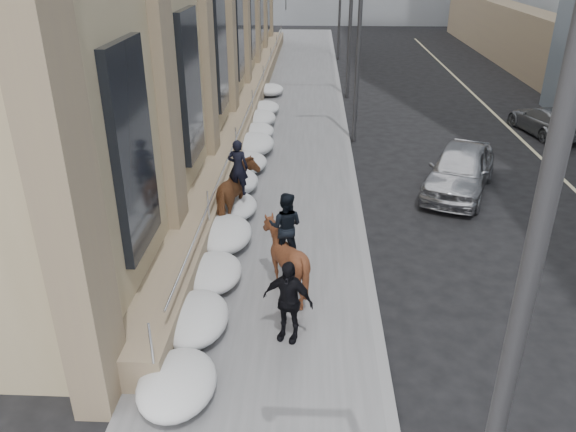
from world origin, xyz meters
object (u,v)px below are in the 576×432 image
object	(u,v)px
mounted_horse_right	(285,253)
car_silver	(460,170)
pedestrian	(288,301)
mounted_horse_left	(237,191)
car_grey	(545,121)

from	to	relation	value
mounted_horse_right	car_silver	size ratio (longest dim) A/B	0.52
pedestrian	mounted_horse_left	bearing A→B (deg)	125.37
mounted_horse_right	car_silver	distance (m)	8.91
mounted_horse_left	pedestrian	distance (m)	6.01
car_silver	pedestrian	bearing A→B (deg)	-100.60
mounted_horse_left	mounted_horse_right	world-z (taller)	mounted_horse_left
mounted_horse_left	mounted_horse_right	bearing A→B (deg)	122.01
mounted_horse_right	pedestrian	world-z (taller)	mounted_horse_right
mounted_horse_left	car_silver	distance (m)	8.01
mounted_horse_right	pedestrian	xyz separation A→B (m)	(0.16, -1.89, -0.09)
mounted_horse_right	car_grey	bearing A→B (deg)	-120.22
mounted_horse_left	pedestrian	size ratio (longest dim) A/B	1.35
mounted_horse_left	pedestrian	xyz separation A→B (m)	(1.82, -5.73, -0.05)
car_silver	mounted_horse_right	bearing A→B (deg)	-108.10
pedestrian	car_grey	world-z (taller)	pedestrian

